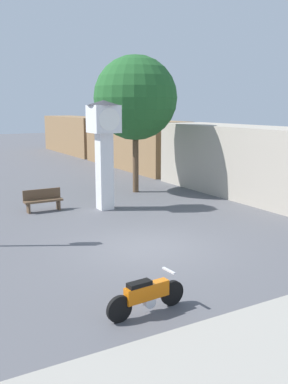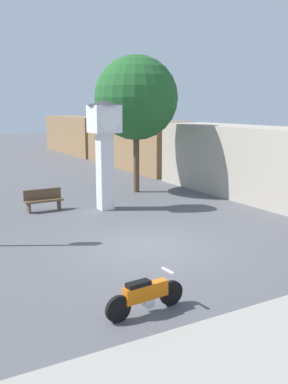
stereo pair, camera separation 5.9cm
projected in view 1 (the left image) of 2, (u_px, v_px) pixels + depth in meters
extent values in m
plane|color=#56565B|center=(148.00, 247.00, 13.39)|extent=(120.00, 120.00, 0.00)
cylinder|color=black|center=(172.00, 293.00, 9.43)|extent=(0.57, 0.14, 0.57)
cylinder|color=black|center=(119.00, 309.00, 8.69)|extent=(0.57, 0.14, 0.57)
cube|color=orange|center=(147.00, 292.00, 9.02)|extent=(1.05, 0.29, 0.34)
cube|color=black|center=(139.00, 284.00, 8.87)|extent=(0.54, 0.26, 0.09)
cylinder|color=silver|center=(149.00, 301.00, 9.09)|extent=(0.28, 0.21, 0.26)
cube|color=silver|center=(169.00, 271.00, 9.27)|extent=(0.09, 0.42, 0.04)
cube|color=white|center=(105.00, 171.00, 18.07)|extent=(0.59, 0.59, 3.26)
cube|color=white|center=(104.00, 119.00, 17.64)|extent=(1.13, 1.13, 1.13)
cylinder|color=white|center=(109.00, 119.00, 17.15)|extent=(0.90, 0.02, 0.90)
cone|color=#333338|center=(103.00, 103.00, 17.51)|extent=(1.35, 1.35, 0.20)
cube|color=#ADA393|center=(244.00, 161.00, 21.01)|extent=(2.80, 10.88, 3.40)
cube|color=olive|center=(133.00, 144.00, 30.80)|extent=(2.80, 10.88, 3.40)
cube|color=olive|center=(76.00, 135.00, 40.58)|extent=(2.80, 10.88, 3.40)
cylinder|color=brown|center=(136.00, 162.00, 21.75)|extent=(0.30, 0.30, 3.08)
sphere|color=#235B28|center=(135.00, 98.00, 21.12)|extent=(4.15, 4.15, 4.15)
cube|color=brown|center=(43.00, 201.00, 17.90)|extent=(1.60, 0.44, 0.08)
cube|color=brown|center=(42.00, 194.00, 18.02)|extent=(1.60, 0.06, 0.44)
cube|color=brown|center=(28.00, 208.00, 17.64)|extent=(0.08, 0.35, 0.41)
cube|color=brown|center=(58.00, 205.00, 18.26)|extent=(0.08, 0.35, 0.41)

